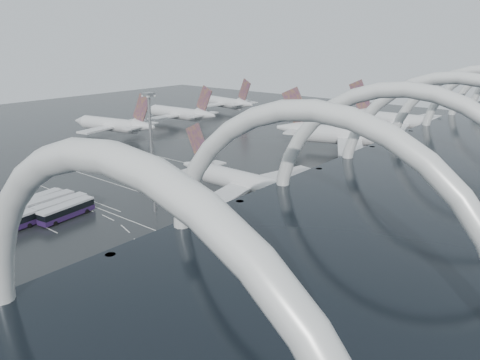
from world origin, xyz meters
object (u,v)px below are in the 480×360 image
Objects in this scene: jet_remote_west at (115,125)px; jet_remote_mid at (180,114)px; airliner_main at (256,185)px; floodlight_mast at (151,139)px; bus_row_near_b at (45,204)px; jet_remote_far at (226,103)px; airliner_gate_b at (361,137)px; gse_cart_belly_d at (326,230)px; bus_row_near_c at (60,206)px; gse_cart_belly_a at (258,214)px; bus_row_far_c at (6,225)px; bus_row_near_a at (37,201)px; bus_row_near_d at (67,210)px; gse_cart_belly_c at (228,205)px; van_curve_c at (62,360)px; gse_cart_belly_b at (318,213)px; airliner_gate_c at (410,123)px.

jet_remote_mid is at bearing -100.97° from jet_remote_west.
airliner_main is 1.87× the size of floodlight_mast.
jet_remote_far is at bearing 20.91° from bus_row_near_b.
gse_cart_belly_d is (25.75, -68.55, -4.88)m from airliner_gate_b.
airliner_gate_b is 4.65× the size of bus_row_near_c.
gse_cart_belly_a is at bearing -99.56° from airliner_gate_b.
bus_row_far_c is (-25.50, -111.17, -3.69)m from airliner_gate_b.
bus_row_near_a is 0.98× the size of bus_row_near_c.
bus_row_near_d is at bearing -86.77° from bus_row_near_b.
jet_remote_mid is 19.75× the size of gse_cart_belly_c.
bus_row_near_a is at bearing 115.39° from jet_remote_mid.
bus_row_near_b is 7.20× the size of gse_cart_belly_a.
airliner_gate_b is 28.75× the size of gse_cart_belly_c.
van_curve_c is 59.61m from gse_cart_belly_c.
bus_row_near_a is 3.93m from bus_row_near_b.
bus_row_far_c is (-28.33, -48.02, -2.58)m from airliner_main.
floodlight_mast is at bearing 138.58° from jet_remote_west.
gse_cart_belly_d reaches higher than gse_cart_belly_c.
gse_cart_belly_c is at bearing 138.89° from jet_remote_mid.
bus_row_near_c is 26.62m from floodlight_mast.
floodlight_mast reaches higher than gse_cart_belly_a.
jet_remote_mid is (-91.55, 61.20, 0.41)m from airliner_main.
bus_row_near_d is 2.94× the size of van_curve_c.
bus_row_near_d is (65.22, -96.51, -2.98)m from jet_remote_mid.
jet_remote_far is 3.11× the size of bus_row_far_c.
jet_remote_mid reaches higher than airliner_main.
airliner_gate_b is 4.38× the size of bus_row_near_b.
jet_remote_west is at bearing 32.21° from bus_row_near_a.
gse_cart_belly_a is 0.82× the size of gse_cart_belly_b.
gse_cart_belly_a is (34.57, 41.04, -1.27)m from bus_row_far_c.
bus_row_near_a is 0.92× the size of bus_row_near_b.
bus_row_near_a is 66.37m from gse_cart_belly_b.
jet_remote_mid is at bearing -157.93° from airliner_gate_c.
gse_cart_belly_b is at bearing -57.27° from bus_row_near_b.
jet_remote_west is 110.49m from gse_cart_belly_b.
van_curve_c is (18.36, -165.29, -4.61)m from airliner_gate_c.
jet_remote_far is 148.78m from floodlight_mast.
airliner_main is 0.83× the size of airliner_gate_b.
airliner_gate_b is at bearing -20.94° from bus_row_near_c.
jet_remote_west reaches higher than gse_cart_belly_c.
airliner_gate_c is 110.73m from gse_cart_belly_d.
van_curve_c is at bearing -125.44° from bus_row_near_c.
jet_remote_mid is 9.13× the size of van_curve_c.
jet_remote_west is 88.77m from bus_row_near_d.
airliner_main reaches higher than bus_row_near_b.
bus_row_near_a is 11.39m from bus_row_near_d.
jet_remote_mid is 41.19m from jet_remote_far.
airliner_gate_c reaches higher than jet_remote_far.
airliner_main is 0.86× the size of airliner_gate_c.
airliner_gate_b reaches higher than jet_remote_far.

